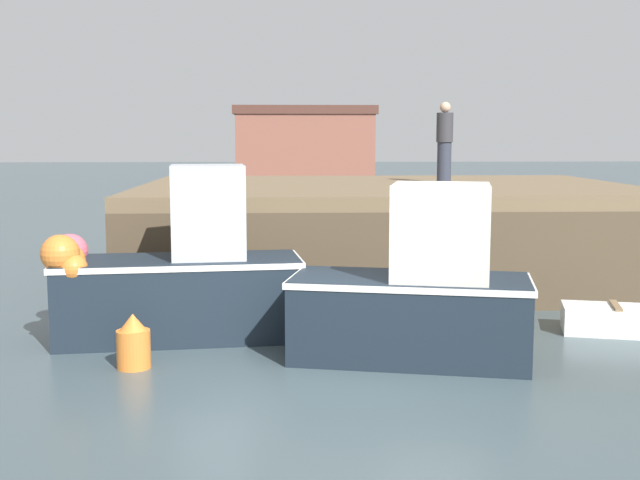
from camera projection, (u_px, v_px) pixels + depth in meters
ground at (363, 379)px, 9.64m from camera, size 120.00×160.00×0.10m
pier at (389, 203)px, 15.69m from camera, size 9.74×6.96×1.88m
fishing_boat_near_left at (178, 279)px, 11.28m from camera, size 3.62×1.66×2.44m
fishing_boat_near_right at (418, 293)px, 10.19m from camera, size 3.24×1.97×2.25m
rowboat at (615, 320)px, 11.65m from camera, size 1.61×1.11×0.43m
dockworker at (445, 143)px, 16.52m from camera, size 0.34×0.34×1.65m
warehouse at (305, 145)px, 48.02m from camera, size 8.32×4.52×4.59m
mooring_buoy_foreground at (133, 343)px, 9.89m from camera, size 0.41×0.41×0.68m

